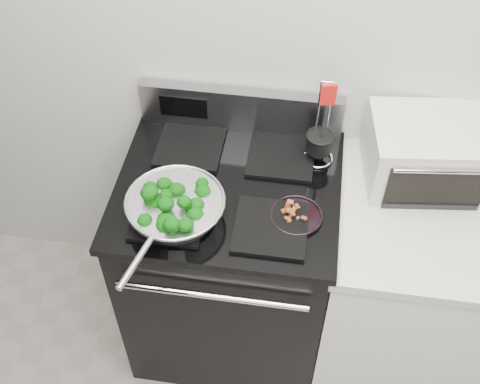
% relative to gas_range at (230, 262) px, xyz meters
% --- Properties ---
extents(back_wall, '(4.00, 0.02, 2.70)m').
position_rel_gas_range_xyz_m(back_wall, '(0.30, 0.34, 0.86)').
color(back_wall, beige).
rests_on(back_wall, ground).
extents(gas_range, '(0.79, 0.69, 1.13)m').
position_rel_gas_range_xyz_m(gas_range, '(0.00, 0.00, 0.00)').
color(gas_range, black).
rests_on(gas_range, floor).
extents(counter, '(0.62, 0.68, 0.92)m').
position_rel_gas_range_xyz_m(counter, '(0.68, -0.00, -0.03)').
color(counter, white).
rests_on(counter, floor).
extents(skillet, '(0.33, 0.52, 0.07)m').
position_rel_gas_range_xyz_m(skillet, '(-0.15, -0.17, 0.51)').
color(skillet, silver).
rests_on(skillet, gas_range).
extents(broccoli_pile, '(0.26, 0.26, 0.09)m').
position_rel_gas_range_xyz_m(broccoli_pile, '(-0.15, -0.17, 0.53)').
color(broccoli_pile, black).
rests_on(broccoli_pile, skillet).
extents(bacon_plate, '(0.18, 0.18, 0.04)m').
position_rel_gas_range_xyz_m(bacon_plate, '(0.25, -0.11, 0.48)').
color(bacon_plate, black).
rests_on(bacon_plate, gas_range).
extents(utensil_holder, '(0.11, 0.11, 0.35)m').
position_rel_gas_range_xyz_m(utensil_holder, '(0.30, 0.18, 0.53)').
color(utensil_holder, silver).
rests_on(utensil_holder, gas_range).
extents(toaster_oven, '(0.45, 0.36, 0.24)m').
position_rel_gas_range_xyz_m(toaster_oven, '(0.68, 0.17, 0.55)').
color(toaster_oven, silver).
rests_on(toaster_oven, counter).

